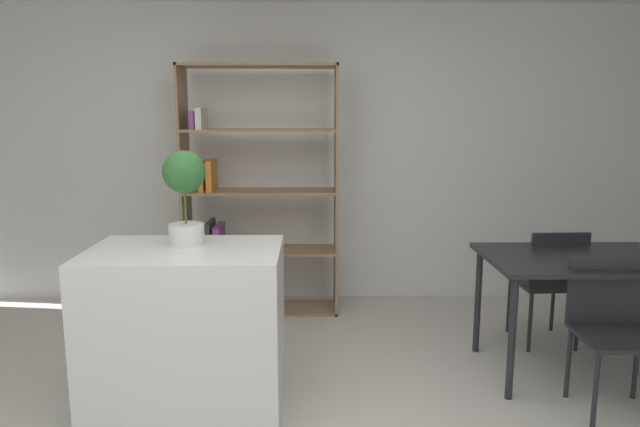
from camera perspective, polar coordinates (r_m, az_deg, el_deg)
back_partition at (r=5.09m, az=-3.96°, el=5.79°), size 6.81×0.06×2.59m
kitchen_island at (r=3.39m, az=-13.17°, el=-11.12°), size 1.07×0.72×0.93m
potted_plant_on_island at (r=3.29m, az=-13.43°, el=2.45°), size 0.24×0.24×0.54m
open_bookshelf at (r=4.76m, az=-6.85°, el=2.31°), size 1.28×0.38×2.06m
dining_table at (r=3.97m, az=24.64°, el=-5.06°), size 1.19×0.80×0.78m
dining_chair_near at (r=3.66m, az=27.42°, el=-9.47°), size 0.48×0.45×0.85m
dining_chair_far at (r=4.39m, az=22.12°, el=-5.93°), size 0.42×0.46×0.86m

